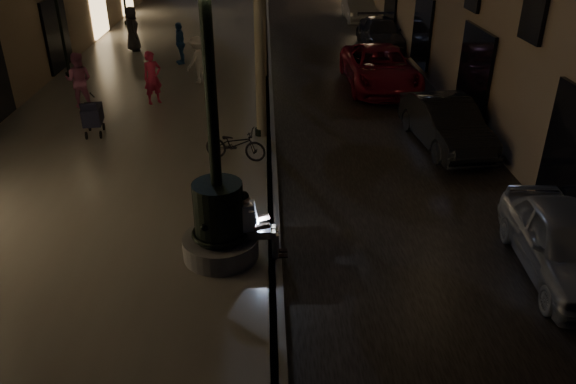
{
  "coord_description": "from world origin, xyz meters",
  "views": [
    {
      "loc": [
        -0.11,
        -6.78,
        6.12
      ],
      "look_at": [
        0.29,
        3.0,
        0.99
      ],
      "focal_mm": 35.0,
      "sensor_mm": 36.0,
      "label": 1
    }
  ],
  "objects_px": {
    "seated_man_laptop": "(253,222)",
    "stroller": "(92,115)",
    "pedestrian_white": "(198,60)",
    "bicycle": "(235,144)",
    "pedestrian_red": "(153,78)",
    "pedestrian_blue": "(180,43)",
    "car_front": "(565,243)",
    "car_third": "(380,68)",
    "car_fifth": "(359,8)",
    "fountain_lamppost": "(218,208)",
    "car_second": "(446,123)",
    "pedestrian_dark": "(132,29)",
    "pedestrian_pink": "(79,80)",
    "car_rear": "(381,33)",
    "lamp_curb_a": "(257,25)"
  },
  "relations": [
    {
      "from": "car_front",
      "to": "bicycle",
      "type": "distance_m",
      "value": 7.81
    },
    {
      "from": "car_second",
      "to": "pedestrian_red",
      "type": "distance_m",
      "value": 9.2
    },
    {
      "from": "fountain_lamppost",
      "to": "pedestrian_white",
      "type": "xyz_separation_m",
      "value": [
        -1.52,
        11.21,
        -0.19
      ]
    },
    {
      "from": "seated_man_laptop",
      "to": "car_rear",
      "type": "relative_size",
      "value": 0.31
    },
    {
      "from": "car_rear",
      "to": "car_fifth",
      "type": "relative_size",
      "value": 1.02
    },
    {
      "from": "car_front",
      "to": "pedestrian_pink",
      "type": "height_order",
      "value": "pedestrian_pink"
    },
    {
      "from": "pedestrian_dark",
      "to": "car_fifth",
      "type": "bearing_deg",
      "value": -74.05
    },
    {
      "from": "car_second",
      "to": "pedestrian_red",
      "type": "xyz_separation_m",
      "value": [
        -8.52,
        3.44,
        0.38
      ]
    },
    {
      "from": "pedestrian_white",
      "to": "pedestrian_blue",
      "type": "bearing_deg",
      "value": -124.77
    },
    {
      "from": "fountain_lamppost",
      "to": "car_second",
      "type": "distance_m",
      "value": 8.01
    },
    {
      "from": "car_front",
      "to": "pedestrian_blue",
      "type": "relative_size",
      "value": 2.28
    },
    {
      "from": "pedestrian_pink",
      "to": "pedestrian_blue",
      "type": "bearing_deg",
      "value": -113.58
    },
    {
      "from": "lamp_curb_a",
      "to": "pedestrian_red",
      "type": "xyz_separation_m",
      "value": [
        -3.43,
        2.93,
        -2.19
      ]
    },
    {
      "from": "car_second",
      "to": "pedestrian_pink",
      "type": "xyz_separation_m",
      "value": [
        -10.77,
        3.19,
        0.4
      ]
    },
    {
      "from": "car_second",
      "to": "pedestrian_pink",
      "type": "relative_size",
      "value": 2.32
    },
    {
      "from": "lamp_curb_a",
      "to": "pedestrian_pink",
      "type": "distance_m",
      "value": 6.64
    },
    {
      "from": "car_front",
      "to": "car_third",
      "type": "xyz_separation_m",
      "value": [
        -1.2,
        11.5,
        0.08
      ]
    },
    {
      "from": "lamp_curb_a",
      "to": "car_front",
      "type": "xyz_separation_m",
      "value": [
        5.5,
        -6.5,
        -2.61
      ]
    },
    {
      "from": "stroller",
      "to": "car_second",
      "type": "xyz_separation_m",
      "value": [
        9.74,
        -0.7,
        -0.12
      ]
    },
    {
      "from": "pedestrian_red",
      "to": "pedestrian_dark",
      "type": "distance_m",
      "value": 7.51
    },
    {
      "from": "car_second",
      "to": "pedestrian_blue",
      "type": "distance_m",
      "value": 11.81
    },
    {
      "from": "car_second",
      "to": "pedestrian_pink",
      "type": "height_order",
      "value": "pedestrian_pink"
    },
    {
      "from": "pedestrian_red",
      "to": "car_fifth",
      "type": "bearing_deg",
      "value": 24.3
    },
    {
      "from": "car_third",
      "to": "pedestrian_blue",
      "type": "bearing_deg",
      "value": 158.6
    },
    {
      "from": "pedestrian_red",
      "to": "pedestrian_blue",
      "type": "relative_size",
      "value": 1.04
    },
    {
      "from": "seated_man_laptop",
      "to": "car_fifth",
      "type": "xyz_separation_m",
      "value": [
        5.54,
        23.54,
        -0.21
      ]
    },
    {
      "from": "seated_man_laptop",
      "to": "pedestrian_dark",
      "type": "bearing_deg",
      "value": 108.64
    },
    {
      "from": "pedestrian_pink",
      "to": "pedestrian_blue",
      "type": "xyz_separation_m",
      "value": [
        2.47,
        5.21,
        -0.05
      ]
    },
    {
      "from": "stroller",
      "to": "car_rear",
      "type": "distance_m",
      "value": 14.94
    },
    {
      "from": "seated_man_laptop",
      "to": "stroller",
      "type": "bearing_deg",
      "value": 126.3
    },
    {
      "from": "car_third",
      "to": "pedestrian_white",
      "type": "xyz_separation_m",
      "value": [
        -6.52,
        0.21,
        0.31
      ]
    },
    {
      "from": "pedestrian_red",
      "to": "fountain_lamppost",
      "type": "bearing_deg",
      "value": -107.43
    },
    {
      "from": "pedestrian_white",
      "to": "bicycle",
      "type": "distance_m",
      "value": 7.04
    },
    {
      "from": "car_fifth",
      "to": "fountain_lamppost",
      "type": "bearing_deg",
      "value": -104.3
    },
    {
      "from": "car_fifth",
      "to": "pedestrian_dark",
      "type": "bearing_deg",
      "value": -145.7
    },
    {
      "from": "car_front",
      "to": "bicycle",
      "type": "height_order",
      "value": "car_front"
    },
    {
      "from": "pedestrian_dark",
      "to": "car_third",
      "type": "bearing_deg",
      "value": -135.61
    },
    {
      "from": "stroller",
      "to": "car_front",
      "type": "xyz_separation_m",
      "value": [
        10.14,
        -6.7,
        -0.16
      ]
    },
    {
      "from": "car_front",
      "to": "car_rear",
      "type": "distance_m",
      "value": 17.67
    },
    {
      "from": "lamp_curb_a",
      "to": "stroller",
      "type": "relative_size",
      "value": 4.12
    },
    {
      "from": "pedestrian_white",
      "to": "pedestrian_dark",
      "type": "relative_size",
      "value": 0.88
    },
    {
      "from": "stroller",
      "to": "pedestrian_blue",
      "type": "bearing_deg",
      "value": 72.34
    },
    {
      "from": "car_front",
      "to": "pedestrian_white",
      "type": "relative_size",
      "value": 2.24
    },
    {
      "from": "car_fifth",
      "to": "pedestrian_blue",
      "type": "xyz_separation_m",
      "value": [
        -8.65,
        -9.64,
        0.31
      ]
    },
    {
      "from": "pedestrian_blue",
      "to": "car_fifth",
      "type": "bearing_deg",
      "value": 115.92
    },
    {
      "from": "pedestrian_red",
      "to": "bicycle",
      "type": "height_order",
      "value": "pedestrian_red"
    },
    {
      "from": "car_rear",
      "to": "pedestrian_dark",
      "type": "height_order",
      "value": "pedestrian_dark"
    },
    {
      "from": "stroller",
      "to": "pedestrian_red",
      "type": "relative_size",
      "value": 0.69
    },
    {
      "from": "pedestrian_white",
      "to": "pedestrian_red",
      "type": "bearing_deg",
      "value": 7.17
    },
    {
      "from": "lamp_curb_a",
      "to": "pedestrian_blue",
      "type": "height_order",
      "value": "lamp_curb_a"
    }
  ]
}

